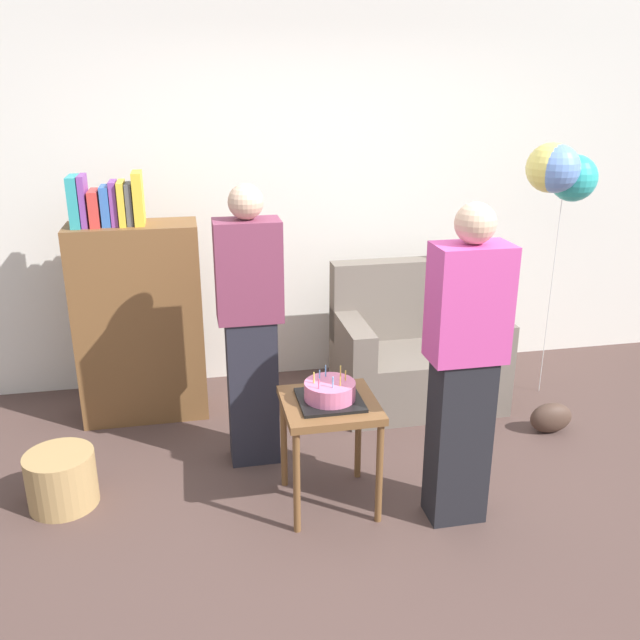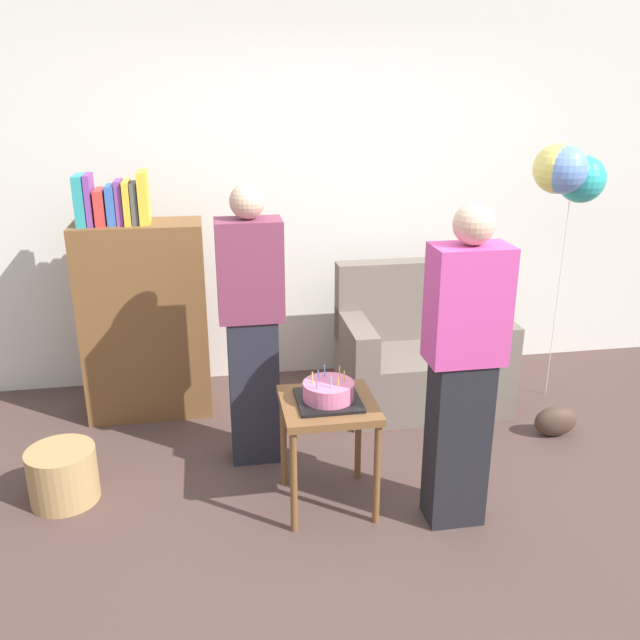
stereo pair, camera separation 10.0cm
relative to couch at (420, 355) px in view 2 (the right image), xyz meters
The scene contains 11 objects.
ground_plane 1.54m from the couch, 114.05° to the right, with size 8.00×8.00×0.00m, color #4C3833.
wall_back 1.36m from the couch, 131.92° to the left, with size 6.00×0.10×2.70m, color silver.
couch is the anchor object (origin of this frame).
bookshelf 1.89m from the couch, behind, with size 0.80×0.36×1.62m.
side_table 1.41m from the couch, 127.49° to the right, with size 0.48×0.48×0.60m.
birthday_cake 1.43m from the couch, 127.49° to the right, with size 0.32×0.32×0.17m.
person_blowing_candles 1.41m from the couch, 154.11° to the right, with size 0.36×0.22×1.63m.
person_holding_cake 1.46m from the couch, 100.26° to the right, with size 0.36×0.22×1.63m.
wicker_basket 2.40m from the couch, 159.33° to the right, with size 0.36×0.36×0.30m, color #A88451.
handbag 0.98m from the couch, 42.74° to the right, with size 0.28×0.14×0.20m, color #473328.
balloon_bunch 1.53m from the couch, ahead, with size 0.51×0.37×1.76m.
Camera 2 is at (-0.80, -2.76, 2.13)m, focal length 37.69 mm.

